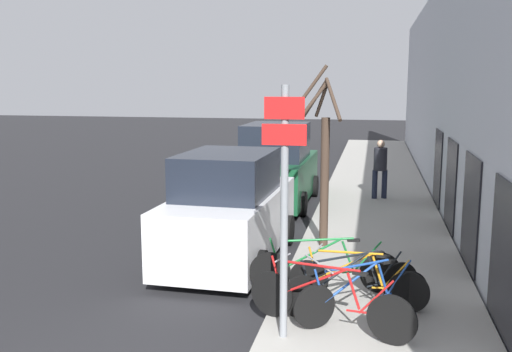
# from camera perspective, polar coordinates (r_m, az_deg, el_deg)

# --- Properties ---
(ground_plane) EXTENTS (80.00, 80.00, 0.00)m
(ground_plane) POSITION_cam_1_polar(r_m,az_deg,el_deg) (16.04, 2.63, -3.34)
(ground_plane) COLOR black
(sidewalk_curb) EXTENTS (3.20, 32.00, 0.15)m
(sidewalk_curb) POSITION_cam_1_polar(r_m,az_deg,el_deg) (18.58, 11.97, -1.55)
(sidewalk_curb) COLOR #9E9B93
(sidewalk_curb) RESTS_ON ground
(building_facade) EXTENTS (0.23, 32.00, 6.50)m
(building_facade) POSITION_cam_1_polar(r_m,az_deg,el_deg) (18.30, 17.84, 7.99)
(building_facade) COLOR #B2B7C1
(building_facade) RESTS_ON ground
(signpost) EXTENTS (0.57, 0.12, 3.34)m
(signpost) POSITION_cam_1_polar(r_m,az_deg,el_deg) (7.36, 2.84, -2.58)
(signpost) COLOR gray
(signpost) RESTS_ON sidewalk_curb
(bicycle_0) EXTENTS (2.33, 0.87, 0.93)m
(bicycle_0) POSITION_cam_1_polar(r_m,az_deg,el_deg) (8.04, 7.25, -12.40)
(bicycle_0) COLOR black
(bicycle_0) RESTS_ON sidewalk_curb
(bicycle_1) EXTENTS (1.86, 1.21, 0.87)m
(bicycle_1) POSITION_cam_1_polar(r_m,az_deg,el_deg) (8.42, 10.70, -11.64)
(bicycle_1) COLOR black
(bicycle_1) RESTS_ON sidewalk_curb
(bicycle_2) EXTENTS (1.97, 1.27, 0.87)m
(bicycle_2) POSITION_cam_1_polar(r_m,az_deg,el_deg) (8.77, 9.61, -10.71)
(bicycle_2) COLOR black
(bicycle_2) RESTS_ON sidewalk_curb
(bicycle_3) EXTENTS (2.12, 0.50, 0.87)m
(bicycle_3) POSITION_cam_1_polar(r_m,az_deg,el_deg) (8.93, 10.06, -10.40)
(bicycle_3) COLOR black
(bicycle_3) RESTS_ON sidewalk_curb
(bicycle_4) EXTENTS (2.41, 0.61, 0.92)m
(bicycle_4) POSITION_cam_1_polar(r_m,az_deg,el_deg) (9.37, 6.93, -9.21)
(bicycle_4) COLOR black
(bicycle_4) RESTS_ON sidewalk_curb
(parked_car_0) EXTENTS (2.13, 4.38, 2.19)m
(parked_car_0) POSITION_cam_1_polar(r_m,az_deg,el_deg) (11.27, -2.65, -3.58)
(parked_car_0) COLOR silver
(parked_car_0) RESTS_ON ground
(parked_car_1) EXTENTS (2.12, 4.39, 2.36)m
(parked_car_1) POSITION_cam_1_polar(r_m,az_deg,el_deg) (16.48, 2.09, 0.76)
(parked_car_1) COLOR #144728
(parked_car_1) RESTS_ON ground
(pedestrian_near) EXTENTS (0.44, 0.38, 1.72)m
(pedestrian_near) POSITION_cam_1_polar(r_m,az_deg,el_deg) (17.01, 12.32, 1.10)
(pedestrian_near) COLOR #1E2338
(pedestrian_near) RESTS_ON sidewalk_curb
(street_tree) EXTENTS (1.14, 1.51, 3.72)m
(street_tree) POSITION_cam_1_polar(r_m,az_deg,el_deg) (11.74, 6.72, 1.35)
(street_tree) COLOR #3D2D23
(street_tree) RESTS_ON sidewalk_curb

